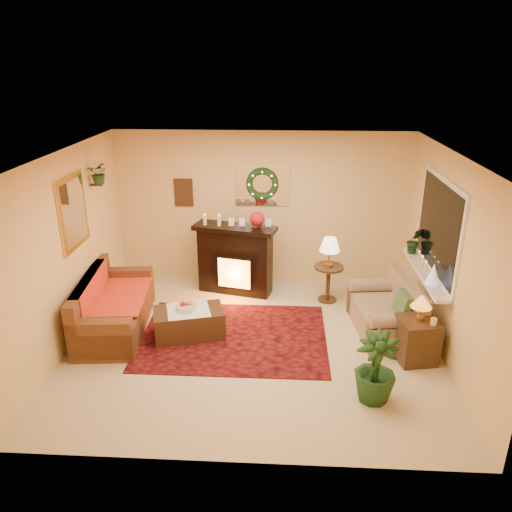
# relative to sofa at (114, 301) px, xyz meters

# --- Properties ---
(floor) EXTENTS (5.00, 5.00, 0.00)m
(floor) POSITION_rel_sofa_xyz_m (2.04, -0.28, -0.43)
(floor) COLOR beige
(floor) RESTS_ON ground
(ceiling) EXTENTS (5.00, 5.00, 0.00)m
(ceiling) POSITION_rel_sofa_xyz_m (2.04, -0.28, 2.17)
(ceiling) COLOR white
(ceiling) RESTS_ON ground
(wall_back) EXTENTS (5.00, 5.00, 0.00)m
(wall_back) POSITION_rel_sofa_xyz_m (2.04, 1.97, 0.87)
(wall_back) COLOR #EFD88C
(wall_back) RESTS_ON ground
(wall_front) EXTENTS (5.00, 5.00, 0.00)m
(wall_front) POSITION_rel_sofa_xyz_m (2.04, -2.53, 0.87)
(wall_front) COLOR #EFD88C
(wall_front) RESTS_ON ground
(wall_left) EXTENTS (4.50, 4.50, 0.00)m
(wall_left) POSITION_rel_sofa_xyz_m (-0.46, -0.28, 0.87)
(wall_left) COLOR #EFD88C
(wall_left) RESTS_ON ground
(wall_right) EXTENTS (4.50, 4.50, 0.00)m
(wall_right) POSITION_rel_sofa_xyz_m (4.54, -0.28, 0.87)
(wall_right) COLOR #EFD88C
(wall_right) RESTS_ON ground
(area_rug) EXTENTS (2.61, 1.96, 0.01)m
(area_rug) POSITION_rel_sofa_xyz_m (1.74, -0.16, -0.42)
(area_rug) COLOR #4C0507
(area_rug) RESTS_ON floor
(sofa) EXTENTS (1.01, 1.96, 0.81)m
(sofa) POSITION_rel_sofa_xyz_m (0.00, 0.00, 0.00)
(sofa) COLOR #57301F
(sofa) RESTS_ON floor
(red_throw) EXTENTS (0.87, 1.42, 0.02)m
(red_throw) POSITION_rel_sofa_xyz_m (-0.03, 0.18, 0.02)
(red_throw) COLOR #B00E06
(red_throw) RESTS_ON sofa
(fireplace) EXTENTS (1.25, 0.65, 1.09)m
(fireplace) POSITION_rel_sofa_xyz_m (1.62, 1.35, 0.12)
(fireplace) COLOR black
(fireplace) RESTS_ON floor
(poinsettia) EXTENTS (0.24, 0.24, 0.24)m
(poinsettia) POSITION_rel_sofa_xyz_m (1.99, 1.30, 0.87)
(poinsettia) COLOR #A6141D
(poinsettia) RESTS_ON fireplace
(mantel_candle_a) EXTENTS (0.06, 0.06, 0.17)m
(mantel_candle_a) POSITION_rel_sofa_xyz_m (1.14, 1.33, 0.83)
(mantel_candle_a) COLOR #F4EDC7
(mantel_candle_a) RESTS_ON fireplace
(mantel_candle_b) EXTENTS (0.06, 0.06, 0.18)m
(mantel_candle_b) POSITION_rel_sofa_xyz_m (1.38, 1.31, 0.83)
(mantel_candle_b) COLOR white
(mantel_candle_b) RESTS_ON fireplace
(mantel_mirror) EXTENTS (0.92, 0.02, 0.72)m
(mantel_mirror) POSITION_rel_sofa_xyz_m (2.04, 1.95, 1.27)
(mantel_mirror) COLOR white
(mantel_mirror) RESTS_ON wall_back
(wreath) EXTENTS (0.55, 0.11, 0.55)m
(wreath) POSITION_rel_sofa_xyz_m (2.04, 1.91, 1.29)
(wreath) COLOR #194719
(wreath) RESTS_ON wall_back
(wall_art) EXTENTS (0.32, 0.03, 0.48)m
(wall_art) POSITION_rel_sofa_xyz_m (0.69, 1.95, 1.12)
(wall_art) COLOR #381E11
(wall_art) RESTS_ON wall_back
(gold_mirror) EXTENTS (0.03, 0.84, 1.00)m
(gold_mirror) POSITION_rel_sofa_xyz_m (-0.44, 0.02, 1.32)
(gold_mirror) COLOR gold
(gold_mirror) RESTS_ON wall_left
(hanging_plant) EXTENTS (0.33, 0.28, 0.36)m
(hanging_plant) POSITION_rel_sofa_xyz_m (-0.30, 0.77, 1.54)
(hanging_plant) COLOR #194719
(hanging_plant) RESTS_ON wall_left
(loveseat) EXTENTS (0.92, 1.41, 0.77)m
(loveseat) POSITION_rel_sofa_xyz_m (3.88, 0.14, -0.01)
(loveseat) COLOR gray
(loveseat) RESTS_ON floor
(window_frame) EXTENTS (0.03, 1.86, 1.36)m
(window_frame) POSITION_rel_sofa_xyz_m (4.53, 0.27, 1.12)
(window_frame) COLOR white
(window_frame) RESTS_ON wall_right
(window_glass) EXTENTS (0.02, 1.70, 1.22)m
(window_glass) POSITION_rel_sofa_xyz_m (4.51, 0.27, 1.12)
(window_glass) COLOR black
(window_glass) RESTS_ON wall_right
(window_sill) EXTENTS (0.22, 1.86, 0.04)m
(window_sill) POSITION_rel_sofa_xyz_m (4.42, 0.27, 0.44)
(window_sill) COLOR white
(window_sill) RESTS_ON wall_right
(mini_tree) EXTENTS (0.18, 0.18, 0.27)m
(mini_tree) POSITION_rel_sofa_xyz_m (4.40, -0.15, 0.61)
(mini_tree) COLOR white
(mini_tree) RESTS_ON window_sill
(sill_plant) EXTENTS (0.30, 0.24, 0.54)m
(sill_plant) POSITION_rel_sofa_xyz_m (4.42, 0.98, 0.65)
(sill_plant) COLOR #0F3F13
(sill_plant) RESTS_ON window_sill
(side_table_round) EXTENTS (0.59, 0.59, 0.61)m
(side_table_round) POSITION_rel_sofa_xyz_m (3.15, 1.07, -0.10)
(side_table_round) COLOR #321B0B
(side_table_round) RESTS_ON floor
(lamp_cream) EXTENTS (0.32, 0.32, 0.49)m
(lamp_cream) POSITION_rel_sofa_xyz_m (3.14, 1.05, 0.45)
(lamp_cream) COLOR beige
(lamp_cream) RESTS_ON side_table_round
(end_table_square) EXTENTS (0.56, 0.56, 0.58)m
(end_table_square) POSITION_rel_sofa_xyz_m (4.16, -0.60, -0.16)
(end_table_square) COLOR #543018
(end_table_square) RESTS_ON floor
(lamp_tiffany) EXTENTS (0.27, 0.27, 0.39)m
(lamp_tiffany) POSITION_rel_sofa_xyz_m (4.16, -0.60, 0.31)
(lamp_tiffany) COLOR orange
(lamp_tiffany) RESTS_ON end_table_square
(coffee_table) EXTENTS (1.07, 0.77, 0.41)m
(coffee_table) POSITION_rel_sofa_xyz_m (1.10, -0.17, -0.22)
(coffee_table) COLOR #3C200D
(coffee_table) RESTS_ON floor
(fruit_bowl) EXTENTS (0.28, 0.28, 0.06)m
(fruit_bowl) POSITION_rel_sofa_xyz_m (1.08, -0.16, 0.02)
(fruit_bowl) COLOR silver
(fruit_bowl) RESTS_ON coffee_table
(floor_palm) EXTENTS (1.75, 1.75, 2.55)m
(floor_palm) POSITION_rel_sofa_xyz_m (3.48, -1.46, 0.02)
(floor_palm) COLOR #1B441A
(floor_palm) RESTS_ON floor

